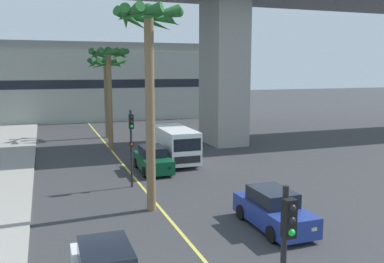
{
  "coord_description": "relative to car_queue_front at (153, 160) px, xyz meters",
  "views": [
    {
      "loc": [
        -4.82,
        0.46,
        6.42
      ],
      "look_at": [
        0.0,
        14.0,
        4.22
      ],
      "focal_mm": 39.09,
      "sensor_mm": 36.0,
      "label": 1
    }
  ],
  "objects": [
    {
      "name": "pier_building_backdrop",
      "position": [
        -1.43,
        29.11,
        3.94
      ],
      "size": [
        36.62,
        8.04,
        9.44
      ],
      "color": "#ADB2A8",
      "rests_on": "ground"
    },
    {
      "name": "traffic_light_median_near",
      "position": [
        -2.0,
        -18.3,
        1.99
      ],
      "size": [
        0.24,
        0.37,
        4.2
      ],
      "color": "black",
      "rests_on": "ground"
    },
    {
      "name": "palm_tree_mid_median",
      "position": [
        -1.39,
        7.8,
        5.92
      ],
      "size": [
        3.2,
        3.25,
        8.0
      ],
      "color": "brown",
      "rests_on": "ground"
    },
    {
      "name": "car_queue_third",
      "position": [
        2.28,
        -10.71,
        0.0
      ],
      "size": [
        1.84,
        4.1,
        1.56
      ],
      "color": "navy",
      "rests_on": "ground"
    },
    {
      "name": "traffic_light_median_far",
      "position": [
        -1.95,
        -3.11,
        1.99
      ],
      "size": [
        0.24,
        0.37,
        4.2
      ],
      "color": "black",
      "rests_on": "ground"
    },
    {
      "name": "palm_tree_far_median",
      "position": [
        -0.8,
        13.98,
        5.29
      ],
      "size": [
        3.5,
        3.67,
        7.37
      ],
      "color": "brown",
      "rests_on": "ground"
    },
    {
      "name": "palm_tree_near_median",
      "position": [
        -1.87,
        -7.05,
        6.6
      ],
      "size": [
        3.03,
        3.08,
        9.12
      ],
      "color": "brown",
      "rests_on": "ground"
    },
    {
      "name": "car_queue_front",
      "position": [
        0.0,
        0.0,
        0.0
      ],
      "size": [
        1.88,
        4.12,
        1.56
      ],
      "color": "#0C4728",
      "rests_on": "ground"
    },
    {
      "name": "delivery_van",
      "position": [
        2.05,
        1.84,
        0.57
      ],
      "size": [
        2.19,
        5.26,
        2.36
      ],
      "color": "white",
      "rests_on": "ground"
    },
    {
      "name": "lane_stripe_center",
      "position": [
        -1.43,
        -1.32,
        -0.72
      ],
      "size": [
        0.14,
        56.0,
        0.01
      ],
      "primitive_type": "cube",
      "color": "#DBCC4C",
      "rests_on": "ground"
    }
  ]
}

